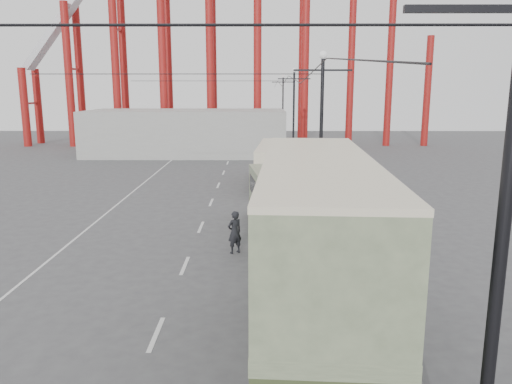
{
  "coord_description": "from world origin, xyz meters",
  "views": [
    {
      "loc": [
        2.08,
        -9.9,
        7.26
      ],
      "look_at": [
        2.0,
        10.82,
        3.0
      ],
      "focal_mm": 35.0,
      "sensor_mm": 36.0,
      "label": 1
    }
  ],
  "objects_px": {
    "single_decker_green": "(285,206)",
    "pedestrian": "(235,232)",
    "double_decker_bus": "(316,255)",
    "single_decker_cream": "(275,162)"
  },
  "relations": [
    {
      "from": "single_decker_green",
      "to": "pedestrian",
      "type": "height_order",
      "value": "single_decker_green"
    },
    {
      "from": "double_decker_bus",
      "to": "pedestrian",
      "type": "relative_size",
      "value": 5.43
    },
    {
      "from": "single_decker_cream",
      "to": "pedestrian",
      "type": "relative_size",
      "value": 5.25
    },
    {
      "from": "double_decker_bus",
      "to": "single_decker_green",
      "type": "bearing_deg",
      "value": 94.26
    },
    {
      "from": "double_decker_bus",
      "to": "single_decker_cream",
      "type": "relative_size",
      "value": 1.03
    },
    {
      "from": "single_decker_green",
      "to": "single_decker_cream",
      "type": "distance_m",
      "value": 14.54
    },
    {
      "from": "single_decker_cream",
      "to": "double_decker_bus",
      "type": "bearing_deg",
      "value": -85.39
    },
    {
      "from": "double_decker_bus",
      "to": "single_decker_cream",
      "type": "bearing_deg",
      "value": 93.84
    },
    {
      "from": "double_decker_bus",
      "to": "single_decker_green",
      "type": "height_order",
      "value": "double_decker_bus"
    },
    {
      "from": "double_decker_bus",
      "to": "single_decker_green",
      "type": "xyz_separation_m",
      "value": [
        -0.15,
        11.54,
        -1.45
      ]
    }
  ]
}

